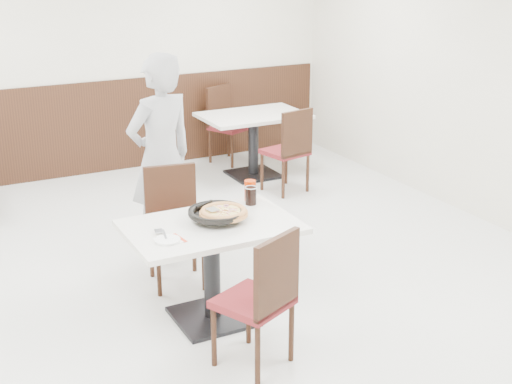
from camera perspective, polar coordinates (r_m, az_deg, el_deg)
name	(u,v)px	position (r m, az deg, el deg)	size (l,w,h in m)	color
floor	(218,289)	(5.78, -3.09, -7.73)	(7.00, 7.00, 0.00)	#B3B3AE
wall_back	(90,56)	(8.56, -13.11, 10.58)	(6.00, 0.04, 2.80)	beige
wall_right	(512,84)	(7.03, 19.81, 8.15)	(0.04, 7.00, 2.80)	beige
wainscot_back	(96,128)	(8.70, -12.66, 5.04)	(5.90, 0.03, 1.10)	black
main_table	(212,272)	(5.19, -3.54, -6.43)	(1.20, 0.80, 0.75)	white
chair_near	(253,298)	(4.61, -0.26, -8.51)	(0.42, 0.42, 0.95)	black
chair_far	(176,229)	(5.71, -6.43, -2.95)	(0.42, 0.42, 0.95)	black
trivet	(218,218)	(5.09, -3.06, -2.12)	(0.12, 0.12, 0.04)	black
pizza_pan	(217,216)	(5.07, -3.16, -1.90)	(0.36, 0.36, 0.01)	black
pizza	(224,213)	(5.06, -2.60, -1.73)	(0.35, 0.35, 0.02)	#D5904D
pizza_server	(212,209)	(5.05, -3.50, -1.39)	(0.07, 0.09, 0.00)	silver
napkin	(169,240)	(4.79, -6.95, -3.83)	(0.17, 0.17, 0.00)	white
side_plate	(167,240)	(4.78, -7.10, -3.83)	(0.17, 0.17, 0.01)	white
fork	(165,234)	(4.85, -7.33, -3.38)	(0.02, 0.17, 0.00)	silver
cola_glass	(251,196)	(5.38, -0.42, -0.33)	(0.09, 0.09, 0.13)	black
red_cup	(250,191)	(5.46, -0.47, 0.12)	(0.09, 0.09, 0.16)	#AE2400
diner_person	(161,158)	(6.11, -7.60, 2.71)	(0.65, 0.43, 1.79)	#A1A1A5
bg_table_right	(253,145)	(8.40, -0.22, 3.77)	(1.20, 0.80, 0.75)	white
bg_chair_right_near	(285,150)	(7.85, 2.34, 3.39)	(0.42, 0.42, 0.95)	black
bg_chair_right_far	(230,125)	(8.93, -2.09, 5.35)	(0.42, 0.42, 0.95)	black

